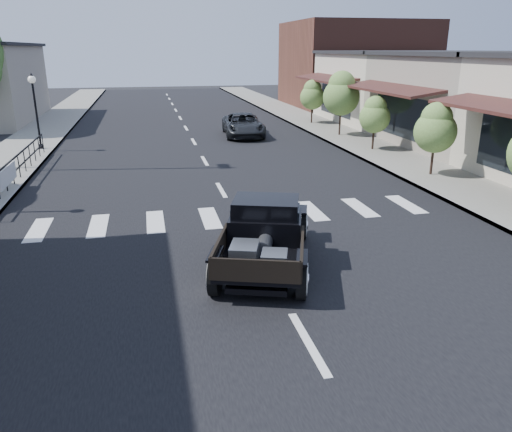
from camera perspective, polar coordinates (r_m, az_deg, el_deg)
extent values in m
plane|color=black|center=(11.42, 1.30, -6.38)|extent=(120.00, 120.00, 0.00)
cube|color=black|center=(25.63, -6.69, 7.64)|extent=(14.00, 80.00, 0.02)
cube|color=gray|center=(26.20, -25.62, 6.33)|extent=(3.00, 80.00, 0.15)
cube|color=gray|center=(27.76, 11.22, 8.39)|extent=(3.00, 80.00, 0.15)
cube|color=gray|center=(29.04, 25.24, 11.79)|extent=(10.00, 9.00, 4.50)
cube|color=beige|center=(36.60, 16.67, 13.81)|extent=(10.00, 9.00, 4.50)
cube|color=brown|center=(45.75, 11.23, 16.59)|extent=(11.00, 10.00, 7.00)
imported|color=black|center=(29.11, -1.48, 10.33)|extent=(2.49, 4.79, 1.29)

